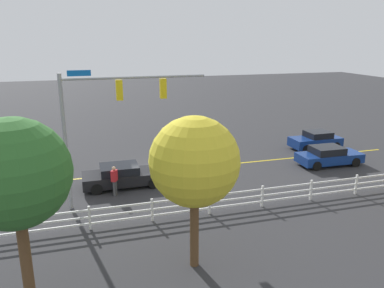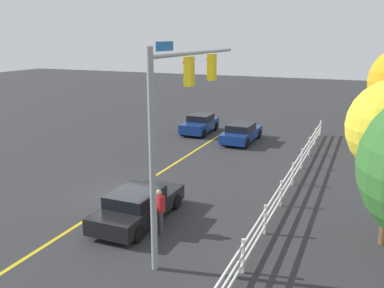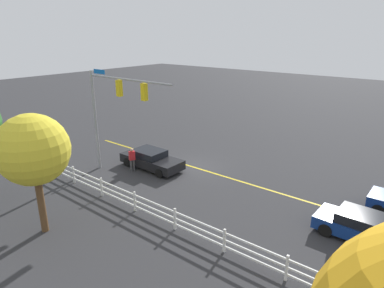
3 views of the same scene
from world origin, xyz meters
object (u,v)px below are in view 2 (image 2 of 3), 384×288
(car_0, at_px, (200,124))
(car_1, at_px, (241,133))
(car_2, at_px, (138,205))
(pedestrian, at_px, (159,209))

(car_0, distance_m, car_1, 3.99)
(car_1, distance_m, car_2, 14.03)
(car_1, bearing_deg, pedestrian, -174.12)
(car_0, height_order, car_2, car_0)
(pedestrian, bearing_deg, car_0, -136.70)
(car_1, xyz_separation_m, car_2, (14.03, -0.08, 0.00))
(car_0, bearing_deg, car_2, 12.70)
(car_1, height_order, car_2, car_2)
(car_1, xyz_separation_m, pedestrian, (14.62, 1.17, 0.28))
(car_2, distance_m, pedestrian, 1.41)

